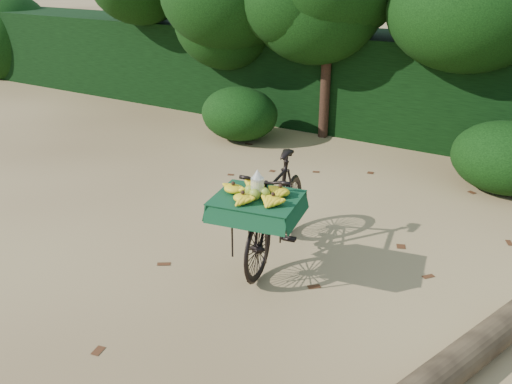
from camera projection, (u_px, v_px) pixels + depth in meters
The scene contains 6 objects.
ground at pixel (256, 309), 5.16m from camera, with size 80.00×80.00×0.00m, color tan.
vendor_bicycle at pixel (276, 208), 5.87m from camera, with size 1.01×1.97×1.14m.
hedge_backdrop at pixel (440, 90), 9.73m from camera, with size 26.00×1.80×1.80m, color black.
tree_row at pixel (396, 29), 8.98m from camera, with size 14.50×2.00×4.00m, color black, non-canonical shape.
bush_clumps at pixel (435, 149), 8.10m from camera, with size 8.80×1.70×0.90m, color black, non-canonical shape.
leaf_litter at pixel (289, 277), 5.66m from camera, with size 7.00×7.30×0.01m, color #4A2713, non-canonical shape.
Camera 1 is at (2.25, -3.66, 3.07)m, focal length 38.00 mm.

